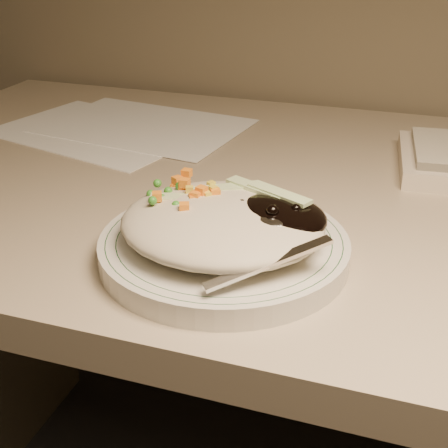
% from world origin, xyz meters
% --- Properties ---
extents(desk, '(1.40, 0.70, 0.74)m').
position_xyz_m(desk, '(0.00, 1.38, 0.54)').
color(desk, tan).
rests_on(desk, ground).
extents(plate, '(0.24, 0.24, 0.02)m').
position_xyz_m(plate, '(-0.10, 1.18, 0.75)').
color(plate, silver).
rests_on(plate, desk).
extents(plate_rim, '(0.23, 0.23, 0.00)m').
position_xyz_m(plate_rim, '(-0.10, 1.18, 0.76)').
color(plate_rim, '#144723').
rests_on(plate_rim, plate).
extents(meal, '(0.20, 0.19, 0.05)m').
position_xyz_m(meal, '(-0.10, 1.18, 0.78)').
color(meal, '#B5AB93').
rests_on(meal, plate).
extents(papers, '(0.39, 0.31, 0.00)m').
position_xyz_m(papers, '(-0.38, 1.51, 0.74)').
color(papers, white).
rests_on(papers, desk).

